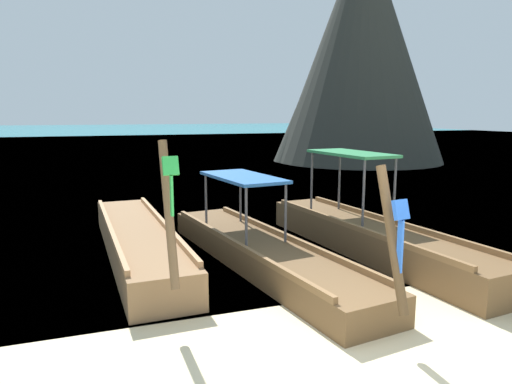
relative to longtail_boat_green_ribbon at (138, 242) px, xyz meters
name	(u,v)px	position (x,y,z in m)	size (l,w,h in m)	color
ground	(377,370)	(2.08, -5.22, -0.32)	(120.00, 120.00, 0.00)	beige
sea_water	(110,135)	(2.08, 56.81, -0.31)	(120.00, 120.00, 0.00)	#147A89
longtail_boat_green_ribbon	(138,242)	(0.00, 0.00, 0.00)	(1.36, 6.76, 2.51)	olive
longtail_boat_blue_ribbon	(262,251)	(2.13, -1.40, -0.02)	(2.04, 6.90, 2.24)	brown
longtail_boat_yellow_ribbon	(372,237)	(4.51, -1.45, 0.05)	(1.70, 6.98, 2.88)	brown
karst_rock	(359,48)	(14.41, 15.31, 6.32)	(9.87, 9.85, 13.57)	#2D302B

